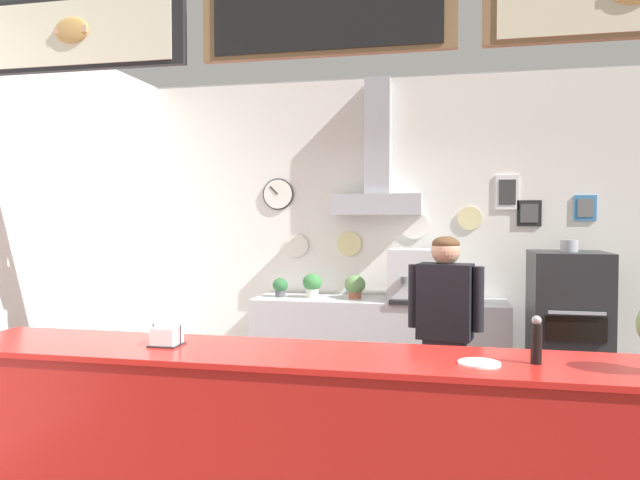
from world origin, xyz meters
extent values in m
cube|color=gray|center=(0.00, 2.65, 1.54)|extent=(4.91, 0.12, 3.07)
cube|color=white|center=(0.00, 2.59, 1.54)|extent=(4.87, 0.01, 3.03)
cylinder|color=black|center=(-1.05, 2.57, 1.93)|extent=(0.32, 0.02, 0.32)
cylinder|color=white|center=(-1.05, 2.56, 1.93)|extent=(0.30, 0.01, 0.30)
cube|color=black|center=(-1.09, 2.55, 1.97)|extent=(0.09, 0.01, 0.09)
cylinder|color=white|center=(-0.85, 2.57, 1.41)|extent=(0.24, 0.02, 0.24)
cylinder|color=beige|center=(-0.32, 2.57, 1.43)|extent=(0.24, 0.02, 0.24)
cylinder|color=white|center=(0.32, 2.57, 1.62)|extent=(0.28, 0.02, 0.28)
cylinder|color=beige|center=(0.84, 2.57, 1.69)|extent=(0.22, 0.02, 0.22)
cube|color=white|center=(1.19, 2.57, 1.93)|extent=(0.21, 0.02, 0.33)
cube|color=#333333|center=(1.19, 2.56, 1.93)|extent=(0.15, 0.01, 0.24)
cube|color=teal|center=(1.88, 2.57, 1.78)|extent=(0.19, 0.02, 0.23)
cube|color=slate|center=(1.88, 2.56, 1.78)|extent=(0.14, 0.01, 0.17)
cube|color=black|center=(1.38, 2.57, 1.73)|extent=(0.22, 0.02, 0.24)
cube|color=#4B4B4B|center=(1.38, 2.56, 1.73)|extent=(0.16, 0.01, 0.17)
cube|color=#A3A5AD|center=(-0.02, 2.43, 1.82)|extent=(0.84, 0.32, 0.20)
cube|color=#A3A5AD|center=(-0.02, 2.47, 2.47)|extent=(0.24, 0.24, 1.10)
cube|color=black|center=(-1.50, -0.14, 2.77)|extent=(1.38, 0.05, 0.42)
cube|color=#F2E5C6|center=(-1.50, -0.17, 2.77)|extent=(1.24, 0.01, 0.37)
ellipsoid|color=tan|center=(-1.50, -0.18, 2.78)|extent=(0.22, 0.04, 0.15)
cube|color=tan|center=(-1.50, -0.19, 2.78)|extent=(0.21, 0.01, 0.04)
cube|color=olive|center=(0.00, -0.14, 2.77)|extent=(1.38, 0.05, 0.42)
cube|color=black|center=(0.00, -0.17, 2.77)|extent=(1.24, 0.01, 0.37)
cube|color=red|center=(0.00, -0.34, 0.49)|extent=(3.97, 0.62, 0.97)
cube|color=red|center=(0.00, -0.34, 0.99)|extent=(4.05, 0.65, 0.03)
cube|color=#B7BABF|center=(0.01, 2.25, 0.46)|extent=(2.35, 0.61, 0.93)
cube|color=#929499|center=(0.01, 2.25, 0.17)|extent=(2.23, 0.56, 0.02)
cube|color=#232326|center=(1.64, 2.02, 0.70)|extent=(0.61, 0.64, 1.41)
cube|color=black|center=(1.64, 1.69, 0.82)|extent=(0.46, 0.02, 0.20)
cube|color=#A3A5AD|center=(1.64, 1.67, 0.95)|extent=(0.43, 0.02, 0.02)
cylinder|color=#A3A5AD|center=(1.64, 2.02, 1.46)|extent=(0.14, 0.14, 0.10)
cube|color=#232328|center=(0.63, 0.93, 0.42)|extent=(0.31, 0.25, 0.85)
cube|color=black|center=(0.63, 0.93, 1.11)|extent=(0.40, 0.29, 0.53)
cylinder|color=black|center=(0.85, 0.89, 1.14)|extent=(0.08, 0.08, 0.45)
cylinder|color=black|center=(0.41, 0.98, 1.14)|extent=(0.08, 0.08, 0.45)
sphere|color=tan|center=(0.63, 0.93, 1.46)|extent=(0.20, 0.20, 0.20)
ellipsoid|color=#4C331E|center=(0.63, 0.93, 1.51)|extent=(0.19, 0.19, 0.11)
cube|color=silver|center=(0.37, 2.23, 1.17)|extent=(0.51, 0.43, 0.48)
cylinder|color=#4C4C51|center=(0.27, 1.99, 1.14)|extent=(0.06, 0.06, 0.06)
cube|color=black|center=(0.37, 1.98, 0.95)|extent=(0.46, 0.10, 0.04)
sphere|color=black|center=(0.52, 2.00, 1.26)|extent=(0.04, 0.04, 0.04)
cylinder|color=beige|center=(-0.62, 2.25, 0.97)|extent=(0.12, 0.12, 0.08)
ellipsoid|color=#387A3D|center=(-0.62, 2.25, 1.07)|extent=(0.18, 0.18, 0.16)
cylinder|color=#4C4C51|center=(0.89, 2.22, 0.97)|extent=(0.09, 0.09, 0.08)
ellipsoid|color=#387A3D|center=(0.89, 2.22, 1.06)|extent=(0.15, 0.15, 0.13)
cylinder|color=#9E563D|center=(-0.21, 2.28, 0.96)|extent=(0.12, 0.12, 0.06)
ellipsoid|color=#5B844C|center=(-0.21, 2.28, 1.06)|extent=(0.20, 0.20, 0.18)
cylinder|color=#4C4C51|center=(-0.94, 2.24, 0.96)|extent=(0.10, 0.10, 0.06)
ellipsoid|color=#2D6638|center=(-0.94, 2.24, 1.04)|extent=(0.15, 0.15, 0.13)
cylinder|color=black|center=(1.06, -0.35, 1.09)|extent=(0.05, 0.05, 0.19)
sphere|color=gray|center=(1.06, -0.35, 1.21)|extent=(0.05, 0.05, 0.05)
cube|color=#262628|center=(-0.84, -0.34, 1.01)|extent=(0.16, 0.16, 0.01)
cylinder|color=#262628|center=(-0.92, -0.34, 1.06)|extent=(0.01, 0.01, 0.12)
cylinder|color=#262628|center=(-0.76, -0.34, 1.06)|extent=(0.01, 0.01, 0.12)
cube|color=white|center=(-0.84, -0.34, 1.05)|extent=(0.14, 0.14, 0.10)
cylinder|color=white|center=(0.80, -0.42, 1.01)|extent=(0.20, 0.20, 0.01)
camera|label=1|loc=(0.65, -3.32, 1.70)|focal=33.71mm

